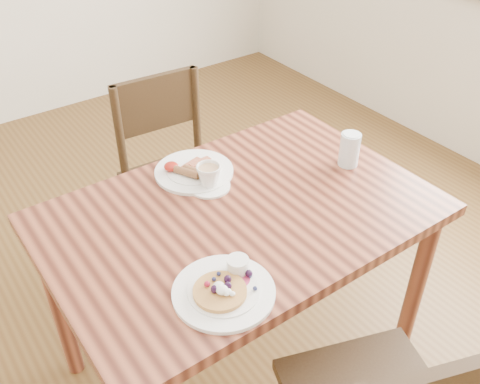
{
  "coord_description": "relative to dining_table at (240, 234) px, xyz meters",
  "views": [
    {
      "loc": [
        -0.77,
        -1.07,
        1.78
      ],
      "look_at": [
        0.0,
        0.0,
        0.82
      ],
      "focal_mm": 40.0,
      "sensor_mm": 36.0,
      "label": 1
    }
  ],
  "objects": [
    {
      "name": "pancake_plate",
      "position": [
        -0.23,
        -0.26,
        0.11
      ],
      "size": [
        0.27,
        0.27,
        0.06
      ],
      "color": "white",
      "rests_on": "dining_table"
    },
    {
      "name": "water_glass",
      "position": [
        0.46,
        -0.01,
        0.16
      ],
      "size": [
        0.07,
        0.07,
        0.12
      ],
      "primitive_type": "cylinder",
      "color": "silver",
      "rests_on": "dining_table"
    },
    {
      "name": "ground",
      "position": [
        0.0,
        0.0,
        -0.65
      ],
      "size": [
        5.0,
        5.0,
        0.0
      ],
      "primitive_type": "plane",
      "color": "#543718",
      "rests_on": "ground"
    },
    {
      "name": "teacup_saucer",
      "position": [
        -0.01,
        0.16,
        0.14
      ],
      "size": [
        0.14,
        0.14,
        0.08
      ],
      "color": "white",
      "rests_on": "dining_table"
    },
    {
      "name": "dining_table",
      "position": [
        0.0,
        0.0,
        0.0
      ],
      "size": [
        1.2,
        0.8,
        0.75
      ],
      "color": "brown",
      "rests_on": "ground"
    },
    {
      "name": "chair_far",
      "position": [
        0.12,
        0.65,
        -0.16
      ],
      "size": [
        0.45,
        0.45,
        0.88
      ],
      "rotation": [
        0.0,
        0.0,
        3.08
      ],
      "color": "#302211",
      "rests_on": "ground"
    },
    {
      "name": "breakfast_plate",
      "position": [
        -0.01,
        0.26,
        0.11
      ],
      "size": [
        0.27,
        0.27,
        0.04
      ],
      "color": "white",
      "rests_on": "dining_table"
    }
  ]
}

